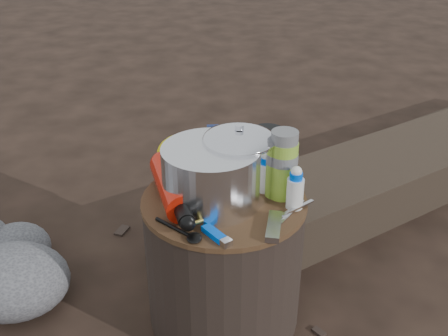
{
  "coord_description": "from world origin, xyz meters",
  "views": [
    {
      "loc": [
        0.0,
        -1.18,
        1.12
      ],
      "look_at": [
        0.0,
        0.0,
        0.48
      ],
      "focal_mm": 43.16,
      "sensor_mm": 36.0,
      "label": 1
    }
  ],
  "objects_px": {
    "log_main": "(419,163)",
    "thermos": "(283,165)",
    "camping_pot": "(239,161)",
    "travel_mug": "(267,152)",
    "stump": "(224,259)",
    "fuel_bottle": "(172,186)"
  },
  "relations": [
    {
      "from": "camping_pot",
      "to": "travel_mug",
      "type": "bearing_deg",
      "value": 51.84
    },
    {
      "from": "log_main",
      "to": "travel_mug",
      "type": "distance_m",
      "value": 0.99
    },
    {
      "from": "travel_mug",
      "to": "stump",
      "type": "bearing_deg",
      "value": -130.77
    },
    {
      "from": "stump",
      "to": "fuel_bottle",
      "type": "relative_size",
      "value": 1.33
    },
    {
      "from": "stump",
      "to": "thermos",
      "type": "xyz_separation_m",
      "value": [
        0.15,
        0.02,
        0.28
      ]
    },
    {
      "from": "thermos",
      "to": "travel_mug",
      "type": "distance_m",
      "value": 0.12
    },
    {
      "from": "travel_mug",
      "to": "fuel_bottle",
      "type": "bearing_deg",
      "value": -151.24
    },
    {
      "from": "log_main",
      "to": "thermos",
      "type": "xyz_separation_m",
      "value": [
        -0.65,
        -0.75,
        0.39
      ]
    },
    {
      "from": "travel_mug",
      "to": "camping_pot",
      "type": "bearing_deg",
      "value": -128.16
    },
    {
      "from": "stump",
      "to": "travel_mug",
      "type": "bearing_deg",
      "value": 49.23
    },
    {
      "from": "fuel_bottle",
      "to": "thermos",
      "type": "xyz_separation_m",
      "value": [
        0.28,
        0.02,
        0.05
      ]
    },
    {
      "from": "log_main",
      "to": "thermos",
      "type": "height_order",
      "value": "thermos"
    },
    {
      "from": "log_main",
      "to": "fuel_bottle",
      "type": "bearing_deg",
      "value": -83.58
    },
    {
      "from": "camping_pot",
      "to": "travel_mug",
      "type": "height_order",
      "value": "camping_pot"
    },
    {
      "from": "fuel_bottle",
      "to": "thermos",
      "type": "relative_size",
      "value": 1.77
    },
    {
      "from": "camping_pot",
      "to": "thermos",
      "type": "height_order",
      "value": "camping_pot"
    },
    {
      "from": "thermos",
      "to": "fuel_bottle",
      "type": "bearing_deg",
      "value": -176.13
    },
    {
      "from": "camping_pot",
      "to": "fuel_bottle",
      "type": "bearing_deg",
      "value": -168.32
    },
    {
      "from": "thermos",
      "to": "travel_mug",
      "type": "height_order",
      "value": "thermos"
    },
    {
      "from": "camping_pot",
      "to": "travel_mug",
      "type": "xyz_separation_m",
      "value": [
        0.08,
        0.1,
        -0.03
      ]
    },
    {
      "from": "stump",
      "to": "travel_mug",
      "type": "relative_size",
      "value": 3.23
    },
    {
      "from": "camping_pot",
      "to": "thermos",
      "type": "bearing_deg",
      "value": -8.1
    }
  ]
}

